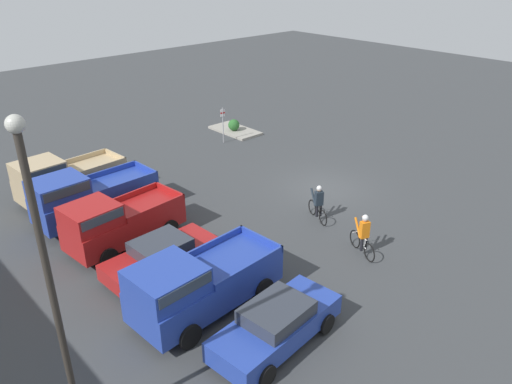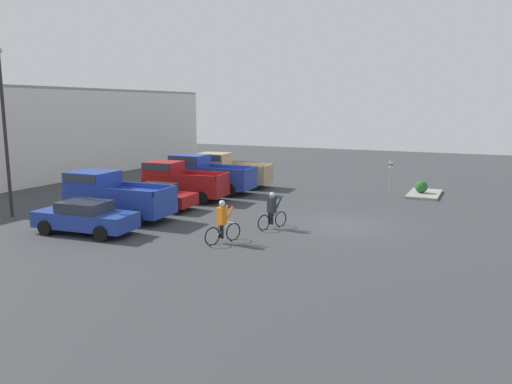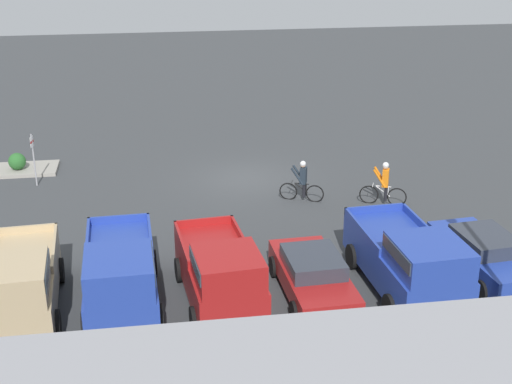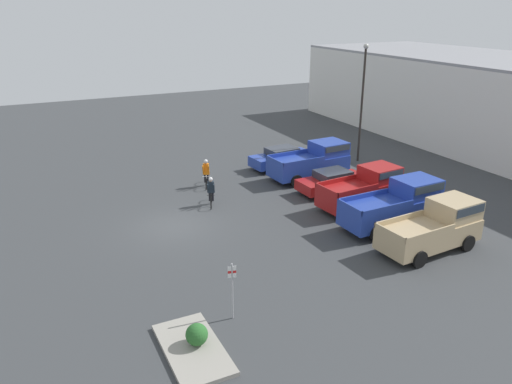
{
  "view_description": "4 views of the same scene",
  "coord_description": "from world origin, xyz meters",
  "px_view_note": "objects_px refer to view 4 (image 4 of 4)",
  "views": [
    {
      "loc": [
        -14.47,
        18.19,
        10.87
      ],
      "look_at": [
        0.23,
        4.58,
        1.2
      ],
      "focal_mm": 35.0,
      "sensor_mm": 36.0,
      "label": 1
    },
    {
      "loc": [
        -22.12,
        -5.95,
        5.5
      ],
      "look_at": [
        0.23,
        4.58,
        1.2
      ],
      "focal_mm": 35.0,
      "sensor_mm": 36.0,
      "label": 2
    },
    {
      "loc": [
        3.86,
        28.41,
        10.8
      ],
      "look_at": [
        0.23,
        4.58,
        1.2
      ],
      "focal_mm": 50.0,
      "sensor_mm": 36.0,
      "label": 3
    },
    {
      "loc": [
        23.0,
        -6.5,
        10.76
      ],
      "look_at": [
        0.23,
        4.58,
        1.2
      ],
      "focal_mm": 35.0,
      "sensor_mm": 36.0,
      "label": 4
    }
  ],
  "objects_px": {
    "sedan_0": "(282,158)",
    "shrub": "(197,334)",
    "pickup_truck_3": "(437,226)",
    "pickup_truck_1": "(365,188)",
    "cyclist_0": "(211,191)",
    "cyclist_1": "(206,173)",
    "pickup_truck_0": "(314,160)",
    "lamppost": "(362,96)",
    "fire_lane_sign": "(232,286)",
    "pickup_truck_2": "(398,204)",
    "sedan_1": "(332,181)"
  },
  "relations": [
    {
      "from": "fire_lane_sign",
      "to": "shrub",
      "type": "distance_m",
      "value": 2.18
    },
    {
      "from": "fire_lane_sign",
      "to": "sedan_1",
      "type": "bearing_deg",
      "value": 131.33
    },
    {
      "from": "sedan_1",
      "to": "fire_lane_sign",
      "type": "bearing_deg",
      "value": -48.67
    },
    {
      "from": "pickup_truck_3",
      "to": "shrub",
      "type": "bearing_deg",
      "value": -80.76
    },
    {
      "from": "pickup_truck_0",
      "to": "lamppost",
      "type": "height_order",
      "value": "lamppost"
    },
    {
      "from": "pickup_truck_0",
      "to": "sedan_0",
      "type": "bearing_deg",
      "value": -162.41
    },
    {
      "from": "lamppost",
      "to": "shrub",
      "type": "distance_m",
      "value": 23.65
    },
    {
      "from": "sedan_0",
      "to": "shrub",
      "type": "xyz_separation_m",
      "value": [
        16.0,
        -11.96,
        -0.2
      ]
    },
    {
      "from": "cyclist_1",
      "to": "fire_lane_sign",
      "type": "bearing_deg",
      "value": -16.83
    },
    {
      "from": "pickup_truck_1",
      "to": "sedan_0",
      "type": "bearing_deg",
      "value": -175.12
    },
    {
      "from": "fire_lane_sign",
      "to": "pickup_truck_3",
      "type": "bearing_deg",
      "value": 95.39
    },
    {
      "from": "pickup_truck_2",
      "to": "pickup_truck_1",
      "type": "bearing_deg",
      "value": 178.07
    },
    {
      "from": "sedan_0",
      "to": "pickup_truck_3",
      "type": "distance_m",
      "value": 13.99
    },
    {
      "from": "lamppost",
      "to": "shrub",
      "type": "xyz_separation_m",
      "value": [
        15.01,
        -17.79,
        -4.22
      ]
    },
    {
      "from": "pickup_truck_0",
      "to": "sedan_1",
      "type": "relative_size",
      "value": 1.21
    },
    {
      "from": "sedan_1",
      "to": "cyclist_0",
      "type": "bearing_deg",
      "value": -99.73
    },
    {
      "from": "cyclist_0",
      "to": "shrub",
      "type": "height_order",
      "value": "cyclist_0"
    },
    {
      "from": "sedan_1",
      "to": "lamppost",
      "type": "bearing_deg",
      "value": 130.62
    },
    {
      "from": "pickup_truck_0",
      "to": "fire_lane_sign",
      "type": "distance_m",
      "value": 16.51
    },
    {
      "from": "pickup_truck_2",
      "to": "fire_lane_sign",
      "type": "height_order",
      "value": "pickup_truck_2"
    },
    {
      "from": "sedan_0",
      "to": "shrub",
      "type": "bearing_deg",
      "value": -36.79
    },
    {
      "from": "cyclist_0",
      "to": "fire_lane_sign",
      "type": "height_order",
      "value": "fire_lane_sign"
    },
    {
      "from": "pickup_truck_1",
      "to": "pickup_truck_2",
      "type": "relative_size",
      "value": 0.91
    },
    {
      "from": "lamppost",
      "to": "cyclist_0",
      "type": "bearing_deg",
      "value": -75.29
    },
    {
      "from": "lamppost",
      "to": "cyclist_1",
      "type": "bearing_deg",
      "value": -88.64
    },
    {
      "from": "pickup_truck_3",
      "to": "shrub",
      "type": "relative_size",
      "value": 6.86
    },
    {
      "from": "pickup_truck_0",
      "to": "lamppost",
      "type": "xyz_separation_m",
      "value": [
        -1.79,
        4.94,
        3.57
      ]
    },
    {
      "from": "cyclist_0",
      "to": "cyclist_1",
      "type": "xyz_separation_m",
      "value": [
        -3.07,
        0.86,
        0.05
      ]
    },
    {
      "from": "cyclist_0",
      "to": "fire_lane_sign",
      "type": "xyz_separation_m",
      "value": [
        10.65,
        -3.29,
        0.53
      ]
    },
    {
      "from": "sedan_0",
      "to": "pickup_truck_0",
      "type": "xyz_separation_m",
      "value": [
        2.78,
        0.88,
        0.45
      ]
    },
    {
      "from": "sedan_0",
      "to": "pickup_truck_1",
      "type": "distance_m",
      "value": 8.41
    },
    {
      "from": "cyclist_0",
      "to": "cyclist_1",
      "type": "relative_size",
      "value": 0.95
    },
    {
      "from": "pickup_truck_0",
      "to": "pickup_truck_3",
      "type": "height_order",
      "value": "pickup_truck_0"
    },
    {
      "from": "pickup_truck_2",
      "to": "cyclist_0",
      "type": "xyz_separation_m",
      "value": [
        -6.85,
        -7.56,
        -0.39
      ]
    },
    {
      "from": "sedan_0",
      "to": "sedan_1",
      "type": "relative_size",
      "value": 1.04
    },
    {
      "from": "pickup_truck_0",
      "to": "sedan_1",
      "type": "bearing_deg",
      "value": -8.84
    },
    {
      "from": "pickup_truck_0",
      "to": "shrub",
      "type": "distance_m",
      "value": 18.44
    },
    {
      "from": "pickup_truck_0",
      "to": "cyclist_0",
      "type": "xyz_separation_m",
      "value": [
        1.56,
        -7.82,
        -0.35
      ]
    },
    {
      "from": "pickup_truck_0",
      "to": "shrub",
      "type": "xyz_separation_m",
      "value": [
        13.22,
        -12.84,
        -0.65
      ]
    },
    {
      "from": "sedan_1",
      "to": "fire_lane_sign",
      "type": "relative_size",
      "value": 1.97
    },
    {
      "from": "sedan_1",
      "to": "cyclist_1",
      "type": "relative_size",
      "value": 2.49
    },
    {
      "from": "pickup_truck_3",
      "to": "pickup_truck_2",
      "type": "bearing_deg",
      "value": 177.79
    },
    {
      "from": "pickup_truck_1",
      "to": "shrub",
      "type": "relative_size",
      "value": 6.6
    },
    {
      "from": "pickup_truck_0",
      "to": "pickup_truck_2",
      "type": "height_order",
      "value": "pickup_truck_2"
    },
    {
      "from": "sedan_0",
      "to": "pickup_truck_2",
      "type": "bearing_deg",
      "value": 3.17
    },
    {
      "from": "pickup_truck_3",
      "to": "fire_lane_sign",
      "type": "xyz_separation_m",
      "value": [
        1.01,
        -10.74,
        0.21
      ]
    },
    {
      "from": "pickup_truck_0",
      "to": "shrub",
      "type": "height_order",
      "value": "pickup_truck_0"
    },
    {
      "from": "shrub",
      "to": "pickup_truck_1",
      "type": "bearing_deg",
      "value": 121.05
    },
    {
      "from": "pickup_truck_1",
      "to": "pickup_truck_2",
      "type": "bearing_deg",
      "value": -1.93
    },
    {
      "from": "cyclist_0",
      "to": "shrub",
      "type": "relative_size",
      "value": 2.25
    }
  ]
}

